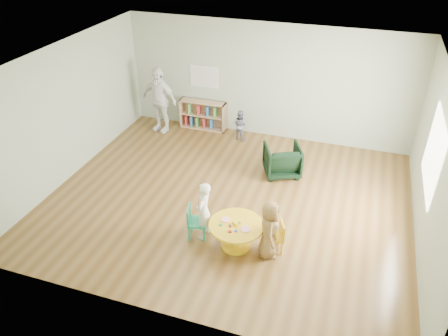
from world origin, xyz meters
name	(u,v)px	position (x,y,z in m)	size (l,w,h in m)	color
room	(229,112)	(0.01, 0.00, 1.89)	(7.10, 7.00, 2.80)	brown
activity_table	(236,231)	(0.55, -1.27, 0.32)	(0.94, 0.94, 0.51)	gold
kid_chair_left	(195,221)	(-0.21, -1.25, 0.33)	(0.40, 0.40, 0.62)	#1A9265
kid_chair_right	(276,236)	(1.22, -1.16, 0.31)	(0.41, 0.41, 0.58)	gold
bookshelf	(203,115)	(-1.61, 2.86, 0.37)	(1.20, 0.30, 0.75)	tan
alphabet_poster	(204,77)	(-1.60, 2.98, 1.35)	(0.74, 0.01, 0.54)	white
armchair	(282,160)	(0.81, 1.27, 0.34)	(0.73, 0.75, 0.68)	black
child_left	(204,211)	(-0.06, -1.19, 0.55)	(0.40, 0.26, 1.10)	white
child_right	(269,230)	(1.12, -1.30, 0.53)	(0.52, 0.34, 1.06)	gold
toddler	(240,125)	(-0.52, 2.55, 0.38)	(0.37, 0.29, 0.77)	#18203D
adult_caretaker	(159,100)	(-2.59, 2.39, 0.84)	(0.98, 0.41, 1.68)	white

